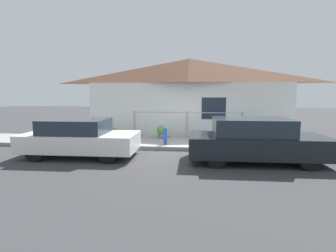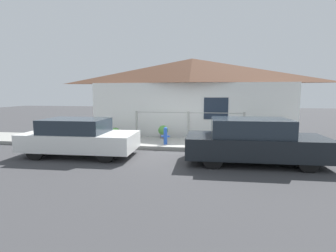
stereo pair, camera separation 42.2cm
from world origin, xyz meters
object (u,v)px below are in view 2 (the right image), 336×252
(car_right, at_px, (253,141))
(potted_plant_near_hydrant, at_px, (163,131))
(potted_plant_corner, at_px, (250,133))
(potted_plant_by_fence, at_px, (116,133))
(car_left, at_px, (79,137))
(fire_hydrant, at_px, (165,135))

(car_right, bearing_deg, potted_plant_near_hydrant, 135.34)
(potted_plant_near_hydrant, bearing_deg, potted_plant_corner, 0.23)
(car_right, relative_size, potted_plant_corner, 6.85)
(car_right, xyz_separation_m, potted_plant_by_fence, (-5.48, 2.65, -0.28))
(potted_plant_corner, bearing_deg, car_right, -95.69)
(car_right, bearing_deg, car_left, 178.16)
(car_left, xyz_separation_m, car_right, (5.78, -0.00, 0.04))
(potted_plant_corner, bearing_deg, car_left, -152.36)
(car_right, height_order, potted_plant_near_hydrant, car_right)
(potted_plant_near_hydrant, distance_m, potted_plant_corner, 3.75)
(potted_plant_by_fence, bearing_deg, potted_plant_near_hydrant, 14.36)
(car_left, distance_m, potted_plant_corner, 6.88)
(potted_plant_near_hydrant, xyz_separation_m, potted_plant_by_fence, (-2.05, -0.52, -0.05))
(car_left, height_order, fire_hydrant, car_left)
(fire_hydrant, bearing_deg, car_left, -147.02)
(car_left, distance_m, fire_hydrant, 3.23)
(car_left, xyz_separation_m, fire_hydrant, (2.71, 1.76, -0.15))
(car_left, xyz_separation_m, potted_plant_corner, (6.10, 3.19, -0.17))
(fire_hydrant, distance_m, potted_plant_by_fence, 2.57)
(car_left, xyz_separation_m, potted_plant_near_hydrant, (2.35, 3.18, -0.20))
(potted_plant_near_hydrant, distance_m, potted_plant_by_fence, 2.11)
(car_right, relative_size, potted_plant_near_hydrant, 7.40)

